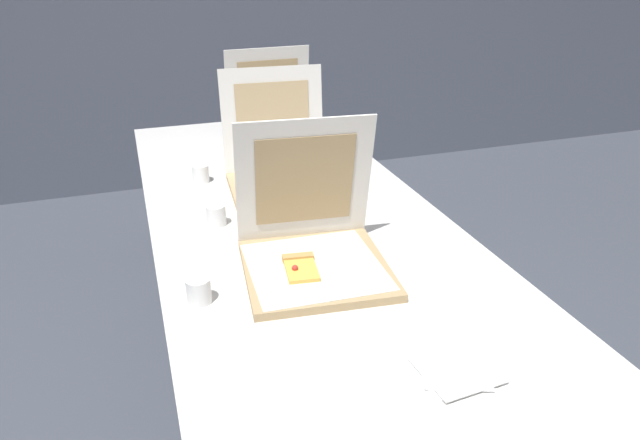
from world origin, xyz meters
The scene contains 8 objects.
table centered at (0.00, 0.63, 0.70)m, with size 0.89×2.28×0.75m.
pizza_box_front centered at (-0.05, 0.31, 0.80)m, with size 0.40×0.41×0.38m.
pizza_box_middle centered at (0.02, 0.86, 0.81)m, with size 0.39×0.43×0.39m.
pizza_box_back centered at (0.13, 1.32, 0.81)m, with size 0.39×0.39×0.39m.
cup_white_near_left centered at (-0.36, 0.24, 0.78)m, with size 0.06×0.06×0.06m, color white.
cup_white_mid centered at (-0.25, 0.64, 0.78)m, with size 0.06×0.06×0.06m, color white.
cup_white_far centered at (-0.24, 1.01, 0.78)m, with size 0.06×0.06×0.06m, color white.
napkin_pile centered at (0.09, -0.17, 0.76)m, with size 0.17×0.17×0.01m.
Camera 1 is at (-0.45, -0.95, 1.52)m, focal length 32.29 mm.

